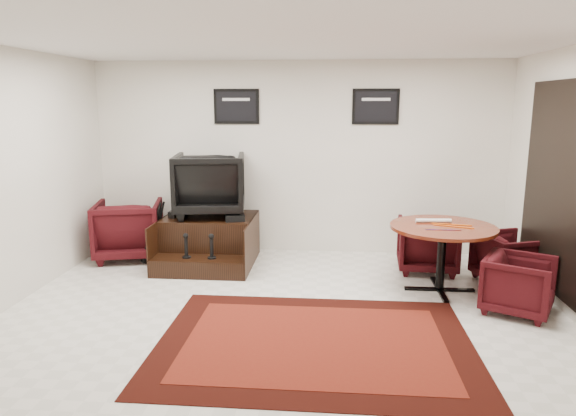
# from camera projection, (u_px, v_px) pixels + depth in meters

# --- Properties ---
(ground) EXTENTS (6.00, 6.00, 0.00)m
(ground) POSITION_uv_depth(u_px,v_px,m) (282.00, 317.00, 5.37)
(ground) COLOR silver
(ground) RESTS_ON ground
(room_shell) EXTENTS (6.02, 5.02, 2.81)m
(room_shell) POSITION_uv_depth(u_px,v_px,m) (323.00, 146.00, 5.10)
(room_shell) COLOR white
(room_shell) RESTS_ON ground
(area_rug) EXTENTS (2.93, 2.20, 0.01)m
(area_rug) POSITION_uv_depth(u_px,v_px,m) (315.00, 342.00, 4.79)
(area_rug) COLOR black
(area_rug) RESTS_ON ground
(shine_podium) EXTENTS (1.26, 1.30, 0.65)m
(shine_podium) POSITION_uv_depth(u_px,v_px,m) (209.00, 242.00, 7.17)
(shine_podium) COLOR black
(shine_podium) RESTS_ON ground
(shine_chair) EXTENTS (1.07, 1.02, 0.97)m
(shine_chair) POSITION_uv_depth(u_px,v_px,m) (210.00, 181.00, 7.13)
(shine_chair) COLOR black
(shine_chair) RESTS_ON shine_podium
(shoes_pair) EXTENTS (0.22, 0.25, 0.09)m
(shoes_pair) POSITION_uv_depth(u_px,v_px,m) (178.00, 214.00, 7.11)
(shoes_pair) COLOR black
(shoes_pair) RESTS_ON shine_podium
(polish_kit) EXTENTS (0.29, 0.24, 0.09)m
(polish_kit) POSITION_uv_depth(u_px,v_px,m) (235.00, 218.00, 6.86)
(polish_kit) COLOR black
(polish_kit) RESTS_ON shine_podium
(umbrella_black) EXTENTS (0.34, 0.13, 0.90)m
(umbrella_black) POSITION_uv_depth(u_px,v_px,m) (153.00, 232.00, 7.08)
(umbrella_black) COLOR black
(umbrella_black) RESTS_ON ground
(umbrella_hooked) EXTENTS (0.34, 0.13, 0.90)m
(umbrella_hooked) POSITION_uv_depth(u_px,v_px,m) (156.00, 231.00, 7.15)
(umbrella_hooked) COLOR black
(umbrella_hooked) RESTS_ON ground
(armchair_side) EXTENTS (1.06, 1.02, 0.92)m
(armchair_side) POSITION_uv_depth(u_px,v_px,m) (129.00, 227.00, 7.35)
(armchair_side) COLOR black
(armchair_side) RESTS_ON ground
(meeting_table) EXTENTS (1.22, 1.22, 0.80)m
(meeting_table) POSITION_uv_depth(u_px,v_px,m) (443.00, 234.00, 5.99)
(meeting_table) COLOR #4D140B
(meeting_table) RESTS_ON ground
(table_chair_back) EXTENTS (0.80, 0.75, 0.77)m
(table_chair_back) POSITION_uv_depth(u_px,v_px,m) (427.00, 242.00, 6.80)
(table_chair_back) COLOR black
(table_chair_back) RESTS_ON ground
(table_chair_window) EXTENTS (0.81, 0.84, 0.69)m
(table_chair_window) POSITION_uv_depth(u_px,v_px,m) (509.00, 256.00, 6.35)
(table_chair_window) COLOR black
(table_chair_window) RESTS_ON ground
(table_chair_corner) EXTENTS (0.86, 0.88, 0.68)m
(table_chair_corner) POSITION_uv_depth(u_px,v_px,m) (519.00, 282.00, 5.43)
(table_chair_corner) COLOR black
(table_chair_corner) RESTS_ON ground
(paper_roll) EXTENTS (0.42, 0.08, 0.05)m
(paper_roll) POSITION_uv_depth(u_px,v_px,m) (434.00, 221.00, 6.11)
(paper_roll) COLOR silver
(paper_roll) RESTS_ON meeting_table
(table_clutter) EXTENTS (0.57, 0.33, 0.01)m
(table_clutter) POSITION_uv_depth(u_px,v_px,m) (450.00, 226.00, 5.91)
(table_clutter) COLOR #EA5E0D
(table_clutter) RESTS_ON meeting_table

